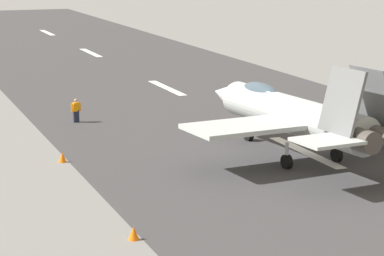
# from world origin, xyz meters

# --- Properties ---
(ground_plane) EXTENTS (400.00, 400.00, 0.00)m
(ground_plane) POSITION_xyz_m (0.00, 0.00, 0.00)
(ground_plane) COLOR slate
(runway_strip) EXTENTS (240.00, 26.00, 0.02)m
(runway_strip) POSITION_xyz_m (-0.02, 0.00, 0.01)
(runway_strip) COLOR #39383A
(runway_strip) RESTS_ON ground
(fighter_jet) EXTENTS (16.99, 13.63, 5.67)m
(fighter_jet) POSITION_xyz_m (-0.90, 1.28, 2.47)
(fighter_jet) COLOR #B2BAB7
(fighter_jet) RESTS_ON ground
(crew_person) EXTENTS (0.37, 0.68, 1.59)m
(crew_person) POSITION_xyz_m (12.79, 10.20, 0.79)
(crew_person) COLOR #1E2338
(crew_person) RESTS_ON ground
(marker_cone_near) EXTENTS (0.44, 0.44, 0.55)m
(marker_cone_near) POSITION_xyz_m (-10.68, 13.33, 0.28)
(marker_cone_near) COLOR orange
(marker_cone_near) RESTS_ON ground
(marker_cone_mid) EXTENTS (0.44, 0.44, 0.55)m
(marker_cone_mid) POSITION_xyz_m (2.57, 13.33, 0.28)
(marker_cone_mid) COLOR orange
(marker_cone_mid) RESTS_ON ground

